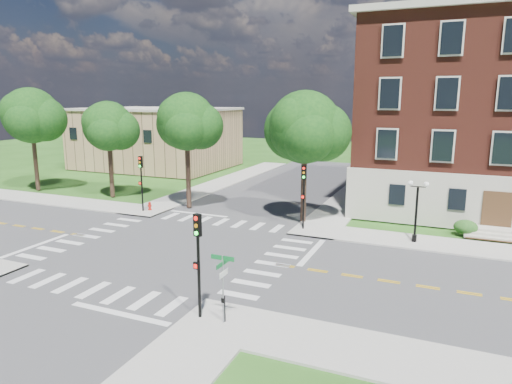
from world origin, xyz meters
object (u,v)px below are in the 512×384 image
at_px(traffic_signal_nw, 141,176).
at_px(fire_hydrant, 150,206).
at_px(push_button_post, 224,307).
at_px(traffic_signal_se, 198,252).
at_px(twin_lamp_west, 417,208).
at_px(traffic_signal_ne, 304,189).
at_px(street_sign_pole, 223,276).

height_order(traffic_signal_nw, fire_hydrant, traffic_signal_nw).
bearing_deg(push_button_post, traffic_signal_se, -178.23).
xyz_separation_m(twin_lamp_west, push_button_post, (-6.83, -15.34, -1.73)).
bearing_deg(traffic_signal_ne, street_sign_pole, -85.64).
relative_size(push_button_post, fire_hydrant, 1.60).
relative_size(traffic_signal_ne, push_button_post, 4.00).
xyz_separation_m(traffic_signal_nw, fire_hydrant, (0.38, 0.48, -2.72)).
height_order(traffic_signal_se, traffic_signal_ne, same).
xyz_separation_m(traffic_signal_se, traffic_signal_ne, (0.06, 15.42, 0.00)).
height_order(traffic_signal_ne, fire_hydrant, traffic_signal_ne).
bearing_deg(street_sign_pole, traffic_signal_nw, 135.79).
distance_m(street_sign_pole, push_button_post, 1.51).
relative_size(traffic_signal_ne, traffic_signal_nw, 1.00).
xyz_separation_m(traffic_signal_se, push_button_post, (1.22, 0.04, -2.39)).
xyz_separation_m(traffic_signal_nw, push_button_post, (15.70, -15.20, -2.39)).
distance_m(traffic_signal_ne, street_sign_pole, 15.54).
relative_size(traffic_signal_nw, fire_hydrant, 6.40).
xyz_separation_m(traffic_signal_ne, street_sign_pole, (1.18, -15.47, -0.88)).
distance_m(traffic_signal_se, twin_lamp_west, 17.37).
xyz_separation_m(traffic_signal_se, traffic_signal_nw, (-14.48, 15.23, 0.00)).
xyz_separation_m(twin_lamp_west, street_sign_pole, (-6.81, -15.43, -0.21)).
distance_m(traffic_signal_se, traffic_signal_nw, 21.02).
height_order(traffic_signal_nw, push_button_post, traffic_signal_nw).
distance_m(traffic_signal_se, fire_hydrant, 21.29).
relative_size(traffic_signal_nw, push_button_post, 4.00).
distance_m(traffic_signal_nw, push_button_post, 21.98).
distance_m(twin_lamp_west, push_button_post, 16.88).
height_order(street_sign_pole, fire_hydrant, street_sign_pole).
bearing_deg(street_sign_pole, traffic_signal_se, 177.56).
bearing_deg(traffic_signal_ne, traffic_signal_se, -90.22).
height_order(twin_lamp_west, street_sign_pole, twin_lamp_west).
relative_size(twin_lamp_west, push_button_post, 3.53).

